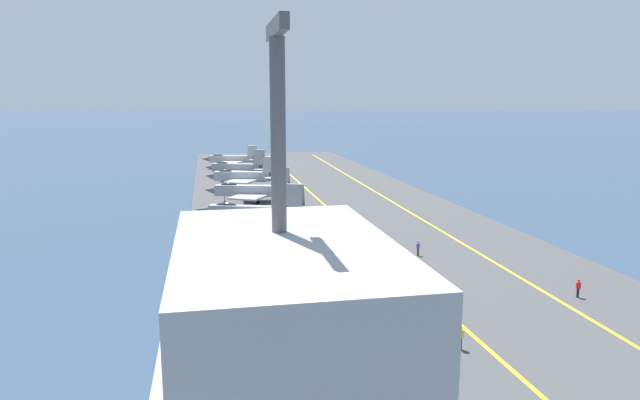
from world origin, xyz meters
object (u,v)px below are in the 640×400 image
(parked_jet_second, at_px, (273,247))
(crew_red_vest, at_px, (578,287))
(parked_jet_sixth, at_px, (238,168))
(crew_yellow_vest, at_px, (461,337))
(parked_jet_nearest, at_px, (320,307))
(parked_jet_fifth, at_px, (244,176))
(parked_jet_seventh, at_px, (233,159))
(crew_purple_vest, at_px, (418,248))
(parked_jet_third, at_px, (256,211))
(parked_jet_fourth, at_px, (251,190))

(parked_jet_second, bearing_deg, crew_red_vest, -117.80)
(parked_jet_sixth, height_order, crew_yellow_vest, parked_jet_sixth)
(crew_yellow_vest, bearing_deg, parked_jet_second, 26.62)
(crew_yellow_vest, bearing_deg, parked_jet_nearest, 68.59)
(parked_jet_fifth, height_order, crew_red_vest, parked_jet_fifth)
(parked_jet_sixth, bearing_deg, parked_jet_second, 179.69)
(parked_jet_nearest, xyz_separation_m, crew_red_vest, (4.44, -25.23, -1.64))
(parked_jet_fifth, xyz_separation_m, parked_jet_seventh, (35.94, 0.58, -0.15))
(parked_jet_second, distance_m, crew_purple_vest, 17.55)
(crew_purple_vest, bearing_deg, parked_jet_third, 44.23)
(parked_jet_seventh, distance_m, crew_red_vest, 109.74)
(parked_jet_seventh, bearing_deg, parked_jet_second, 179.95)
(parked_jet_fourth, xyz_separation_m, crew_red_vest, (-52.65, -25.90, -1.64))
(crew_yellow_vest, bearing_deg, parked_jet_third, 14.76)
(parked_jet_fourth, distance_m, parked_jet_sixth, 34.71)
(parked_jet_sixth, relative_size, crew_red_vest, 8.90)
(parked_jet_third, distance_m, crew_yellow_vest, 43.92)
(parked_jet_second, relative_size, parked_jet_fifth, 1.05)
(parked_jet_fifth, height_order, parked_jet_seventh, parked_jet_fifth)
(parked_jet_fifth, distance_m, parked_jet_seventh, 35.95)
(parked_jet_second, bearing_deg, parked_jet_nearest, -175.51)
(parked_jet_third, distance_m, crew_red_vest, 43.39)
(parked_jet_fourth, relative_size, crew_purple_vest, 9.11)
(parked_jet_second, relative_size, crew_yellow_vest, 9.03)
(parked_jet_nearest, relative_size, crew_red_vest, 9.88)
(parked_jet_nearest, bearing_deg, crew_purple_vest, -37.31)
(parked_jet_sixth, height_order, crew_red_vest, parked_jet_sixth)
(parked_jet_second, distance_m, parked_jet_third, 20.13)
(parked_jet_sixth, distance_m, crew_purple_vest, 72.98)
(parked_jet_second, xyz_separation_m, crew_red_vest, (-14.06, -26.68, -1.56))
(parked_jet_nearest, distance_m, parked_jet_sixth, 91.81)
(crew_red_vest, distance_m, crew_purple_vest, 18.87)
(parked_jet_fifth, relative_size, crew_yellow_vest, 8.62)
(crew_yellow_vest, bearing_deg, parked_jet_seventh, 5.53)
(parked_jet_seventh, bearing_deg, parked_jet_fifth, -179.08)
(parked_jet_second, xyz_separation_m, crew_purple_vest, (2.33, -17.33, -1.54))
(parked_jet_third, bearing_deg, parked_jet_fifth, -1.04)
(parked_jet_nearest, relative_size, crew_yellow_vest, 9.61)
(crew_red_vest, bearing_deg, parked_jet_seventh, 14.03)
(parked_jet_fifth, bearing_deg, parked_jet_third, 178.96)
(crew_red_vest, bearing_deg, parked_jet_fourth, 26.19)
(parked_jet_fourth, bearing_deg, crew_red_vest, -153.81)
(parked_jet_nearest, bearing_deg, parked_jet_third, 2.15)
(parked_jet_sixth, bearing_deg, parked_jet_seventh, 0.94)
(parked_jet_fourth, distance_m, crew_purple_vest, 39.89)
(crew_purple_vest, bearing_deg, crew_red_vest, -150.30)
(parked_jet_third, height_order, crew_yellow_vest, parked_jet_third)
(parked_jet_sixth, xyz_separation_m, crew_red_vest, (-87.36, -26.28, -1.55))
(parked_jet_nearest, height_order, parked_jet_fifth, parked_jet_fifth)
(crew_purple_vest, bearing_deg, parked_jet_fifth, 17.12)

